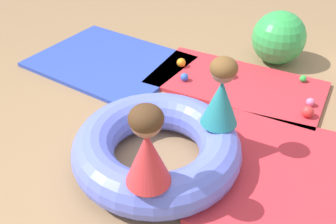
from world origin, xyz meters
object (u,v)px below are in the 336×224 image
at_px(play_ball_red, 308,112).
at_px(exercise_ball_large, 279,38).
at_px(child_in_red, 147,147).
at_px(play_ball_green, 303,79).
at_px(play_ball_orange, 181,63).
at_px(play_ball_blue, 184,77).
at_px(inflatable_cushion, 157,148).
at_px(child_in_teal, 221,93).
at_px(play_ball_teal, 228,72).
at_px(play_ball_pink, 310,102).

relative_size(play_ball_red, exercise_ball_large, 0.18).
bearing_deg(child_in_red, play_ball_green, 154.10).
bearing_deg(play_ball_red, play_ball_green, 100.45).
bearing_deg(play_ball_orange, play_ball_blue, -62.23).
bearing_deg(exercise_ball_large, play_ball_red, -65.30).
height_order(play_ball_orange, exercise_ball_large, exercise_ball_large).
bearing_deg(play_ball_blue, inflatable_cushion, -78.99).
distance_m(inflatable_cushion, child_in_red, 0.60).
bearing_deg(child_in_teal, play_ball_green, -126.44).
xyz_separation_m(play_ball_red, play_ball_orange, (-1.26, 0.37, -0.00)).
bearing_deg(play_ball_teal, inflatable_cushion, -96.36).
distance_m(play_ball_teal, play_ball_orange, 0.48).
height_order(child_in_teal, play_ball_green, child_in_teal).
height_order(child_in_teal, play_ball_blue, child_in_teal).
xyz_separation_m(inflatable_cushion, play_ball_teal, (0.15, 1.31, -0.06)).
distance_m(play_ball_pink, exercise_ball_large, 0.89).
bearing_deg(child_in_teal, child_in_red, 57.03).
distance_m(child_in_red, exercise_ball_large, 2.35).
height_order(child_in_teal, play_ball_orange, child_in_teal).
bearing_deg(play_ball_blue, child_in_red, -76.80).
relative_size(play_ball_red, play_ball_orange, 1.10).
distance_m(play_ball_red, exercise_ball_large, 1.03).
height_order(play_ball_red, play_ball_orange, play_ball_red).
bearing_deg(exercise_ball_large, child_in_teal, -94.98).
bearing_deg(exercise_ball_large, play_ball_green, -49.03).
bearing_deg(play_ball_orange, play_ball_green, 8.82).
xyz_separation_m(inflatable_cushion, child_in_red, (0.14, -0.42, 0.40)).
relative_size(play_ball_pink, exercise_ball_large, 0.14).
distance_m(play_ball_green, play_ball_teal, 0.70).
xyz_separation_m(child_in_teal, play_ball_blue, (-0.57, 0.82, -0.46)).
xyz_separation_m(play_ball_teal, play_ball_blue, (-0.36, -0.22, -0.01)).
relative_size(inflatable_cushion, child_in_red, 2.26).
relative_size(child_in_red, play_ball_red, 5.32).
distance_m(inflatable_cushion, play_ball_red, 1.33).
relative_size(child_in_red, play_ball_pink, 7.16).
relative_size(child_in_teal, play_ball_red, 5.13).
height_order(play_ball_teal, play_ball_blue, play_ball_teal).
bearing_deg(play_ball_blue, child_in_teal, -55.29).
bearing_deg(play_ball_blue, play_ball_teal, 31.79).
xyz_separation_m(inflatable_cushion, play_ball_green, (0.82, 1.51, -0.07)).
bearing_deg(exercise_ball_large, inflatable_cushion, -104.78).
height_order(child_in_red, play_ball_orange, child_in_red).
xyz_separation_m(child_in_red, play_ball_red, (0.78, 1.38, -0.46)).
bearing_deg(play_ball_blue, play_ball_orange, 117.77).
bearing_deg(child_in_teal, play_ball_pink, -139.61).
xyz_separation_m(play_ball_teal, exercise_ball_large, (0.35, 0.57, 0.18)).
xyz_separation_m(child_in_red, play_ball_green, (0.68, 1.93, -0.48)).
height_order(inflatable_cushion, play_ball_red, inflatable_cushion).
xyz_separation_m(inflatable_cushion, play_ball_orange, (-0.34, 1.33, -0.06)).
distance_m(play_ball_pink, play_ball_blue, 1.14).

